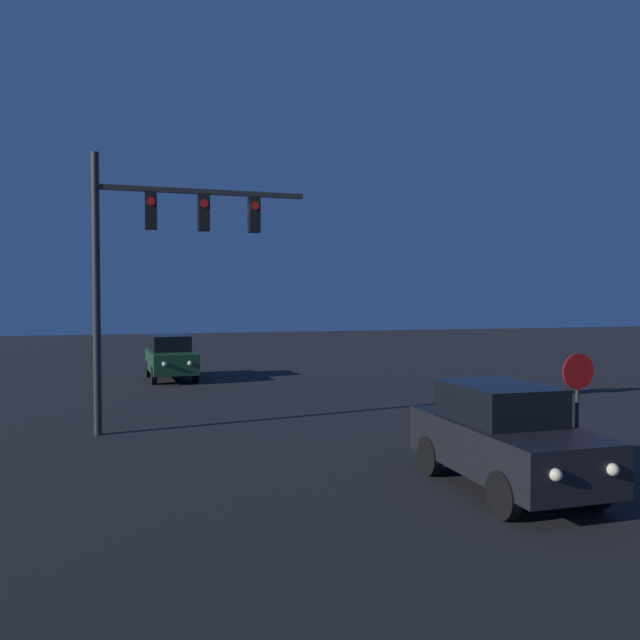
% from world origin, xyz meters
% --- Properties ---
extents(car_near, '(1.77, 3.98, 1.77)m').
position_xyz_m(car_near, '(2.26, 8.48, 0.90)').
color(car_near, black).
rests_on(car_near, ground_plane).
extents(car_far, '(1.94, 4.05, 1.77)m').
position_xyz_m(car_far, '(-2.27, 25.00, 0.90)').
color(car_far, '#1E4728').
rests_on(car_far, ground_plane).
extents(traffic_signal_mast, '(5.12, 0.30, 6.67)m').
position_xyz_m(traffic_signal_mast, '(-3.09, 14.99, 4.56)').
color(traffic_signal_mast, '#2D2D2D').
rests_on(traffic_signal_mast, ground_plane).
extents(stop_sign, '(0.68, 0.07, 2.20)m').
position_xyz_m(stop_sign, '(4.33, 9.20, 1.53)').
color(stop_sign, '#2D2D2D').
rests_on(stop_sign, ground_plane).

